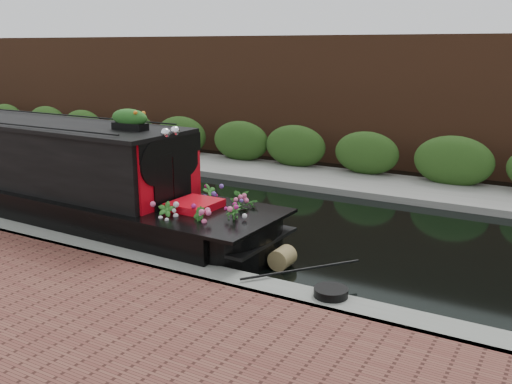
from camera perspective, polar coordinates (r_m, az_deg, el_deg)
The scene contains 8 objects.
ground at distance 13.05m, azimuth -5.67°, elevation -2.04°, with size 80.00×80.00×0.00m, color black.
near_bank_coping at distance 10.68m, azimuth -16.05°, elevation -6.34°, with size 40.00×0.60×0.50m, color gray.
far_bank_path at distance 16.52m, azimuth 2.81°, elevation 1.54°, with size 40.00×2.40×0.34m, color gray.
far_hedge at distance 17.31m, azimuth 4.17°, elevation 2.12°, with size 40.00×1.10×2.80m, color #274918.
far_brick_wall at distance 19.19m, azimuth 6.92°, elevation 3.27°, with size 40.00×1.00×8.00m, color #542F1C.
narrowboat at distance 13.60m, azimuth -21.87°, elevation 1.23°, with size 11.82×2.35×2.75m.
rope_fender at distance 9.78m, azimuth 2.66°, elevation -6.60°, with size 0.36×0.36×0.41m, color olive.
coiled_mooring_rope at distance 8.24m, azimuth 7.50°, elevation -9.91°, with size 0.49×0.49×0.12m, color black.
Camera 1 is at (7.33, -10.14, 3.69)m, focal length 40.00 mm.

